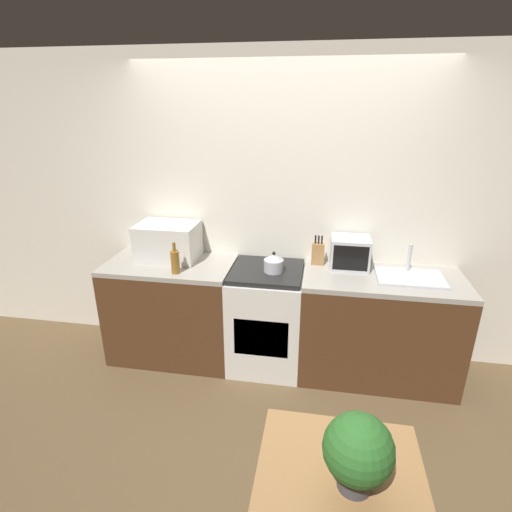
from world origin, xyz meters
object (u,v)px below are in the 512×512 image
object	(u,v)px
kettle	(274,263)
bottle	(175,261)
microwave	(168,241)
dining_table	(338,489)
stove_range	(266,318)
toaster_oven	(350,253)

from	to	relation	value
kettle	bottle	xyz separation A→B (m)	(-0.77, -0.16, 0.03)
kettle	microwave	size ratio (longest dim) A/B	0.34
dining_table	kettle	bearing A→B (deg)	106.87
stove_range	bottle	bearing A→B (deg)	-164.58
microwave	dining_table	world-z (taller)	microwave
bottle	stove_range	bearing A→B (deg)	15.42
stove_range	kettle	bearing A→B (deg)	-28.15
kettle	microwave	xyz separation A→B (m)	(-0.94, 0.13, 0.08)
microwave	kettle	bearing A→B (deg)	-8.14
stove_range	microwave	distance (m)	1.07
stove_range	microwave	bearing A→B (deg)	173.35
bottle	toaster_oven	size ratio (longest dim) A/B	0.83
bottle	toaster_oven	distance (m)	1.42
kettle	dining_table	distance (m)	1.77
toaster_oven	dining_table	world-z (taller)	toaster_oven
microwave	toaster_oven	world-z (taller)	microwave
stove_range	toaster_oven	size ratio (longest dim) A/B	2.88
kettle	microwave	world-z (taller)	microwave
kettle	bottle	world-z (taller)	bottle
toaster_oven	stove_range	bearing A→B (deg)	-166.73
stove_range	bottle	size ratio (longest dim) A/B	3.47
bottle	dining_table	bearing A→B (deg)	-49.56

